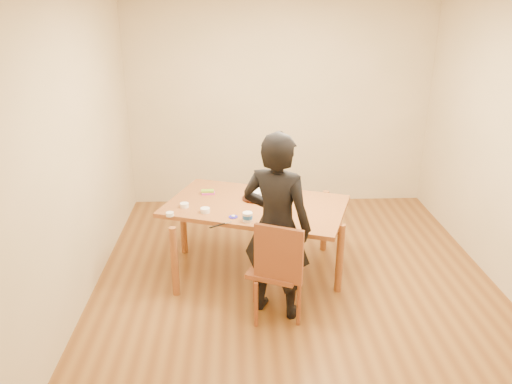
{
  "coord_description": "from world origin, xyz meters",
  "views": [
    {
      "loc": [
        -0.57,
        -4.28,
        2.67
      ],
      "look_at": [
        -0.39,
        0.26,
        0.9
      ],
      "focal_mm": 35.0,
      "sensor_mm": 36.0,
      "label": 1
    }
  ],
  "objects_px": {
    "dining_chair": "(276,269)",
    "cake": "(255,194)",
    "dining_table": "(256,206)",
    "cake_plate": "(255,198)",
    "person": "(277,227)"
  },
  "relations": [
    {
      "from": "dining_chair",
      "to": "cake",
      "type": "bearing_deg",
      "value": 122.69
    },
    {
      "from": "dining_chair",
      "to": "cake",
      "type": "distance_m",
      "value": 0.98
    },
    {
      "from": "dining_table",
      "to": "cake_plate",
      "type": "relative_size",
      "value": 6.71
    },
    {
      "from": "person",
      "to": "dining_chair",
      "type": "bearing_deg",
      "value": 114.95
    },
    {
      "from": "cake_plate",
      "to": "cake",
      "type": "bearing_deg",
      "value": 0.0
    },
    {
      "from": "dining_chair",
      "to": "person",
      "type": "xyz_separation_m",
      "value": [
        0.0,
        0.05,
        0.39
      ]
    },
    {
      "from": "cake_plate",
      "to": "person",
      "type": "relative_size",
      "value": 0.15
    },
    {
      "from": "dining_table",
      "to": "person",
      "type": "distance_m",
      "value": 0.75
    },
    {
      "from": "cake",
      "to": "dining_chair",
      "type": "bearing_deg",
      "value": -80.37
    },
    {
      "from": "cake_plate",
      "to": "dining_chair",
      "type": "bearing_deg",
      "value": -80.37
    },
    {
      "from": "cake_plate",
      "to": "person",
      "type": "distance_m",
      "value": 0.88
    },
    {
      "from": "cake",
      "to": "dining_table",
      "type": "bearing_deg",
      "value": -88.55
    },
    {
      "from": "dining_table",
      "to": "person",
      "type": "bearing_deg",
      "value": -58.99
    },
    {
      "from": "dining_chair",
      "to": "person",
      "type": "bearing_deg",
      "value": 113.06
    },
    {
      "from": "dining_table",
      "to": "cake",
      "type": "height_order",
      "value": "cake"
    }
  ]
}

